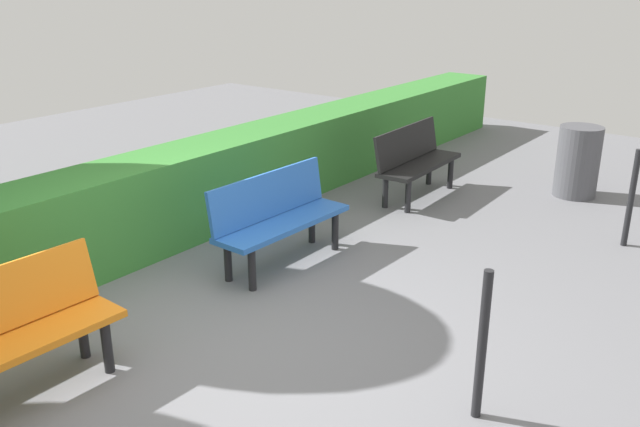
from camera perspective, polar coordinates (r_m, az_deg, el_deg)
The scene contains 7 objects.
ground_plane at distance 5.14m, azimuth -6.31°, elevation -10.97°, with size 17.51×17.51×0.00m, color slate.
bench_black at distance 8.23m, azimuth 8.07°, elevation 4.63°, with size 1.43×0.50×0.86m.
bench_blue at distance 6.27m, azimuth -3.59°, elevation -0.11°, with size 1.48×0.50×0.86m.
hedge_row at distance 7.05m, azimuth -12.23°, elevation 1.54°, with size 13.51×0.71×0.91m, color #387F33.
railing_post_near at distance 7.32m, azimuth 24.90°, elevation 1.16°, with size 0.06×0.06×1.00m, color black.
railing_post_mid at distance 4.24m, azimuth 13.59°, elevation -10.86°, with size 0.06×0.06×1.00m, color black.
trash_bin at distance 8.78m, azimuth 21.03°, elevation 4.14°, with size 0.51×0.51×0.87m, color #4C4C51.
Camera 1 is at (3.15, 3.09, 2.63)m, focal length 37.71 mm.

